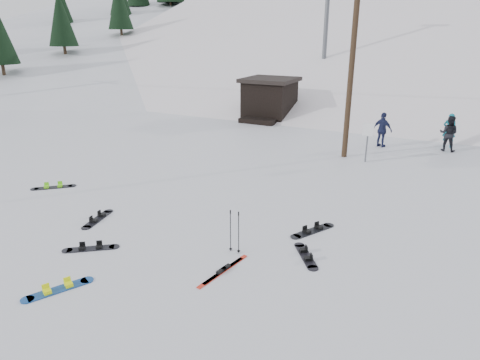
% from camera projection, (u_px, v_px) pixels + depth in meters
% --- Properties ---
extents(ground, '(200.00, 200.00, 0.00)m').
position_uv_depth(ground, '(109.00, 297.00, 9.99)').
color(ground, silver).
rests_on(ground, ground).
extents(ski_slope, '(60.00, 85.24, 65.97)m').
position_uv_depth(ski_slope, '(396.00, 163.00, 60.16)').
color(ski_slope, white).
rests_on(ski_slope, ground).
extents(ridge_left, '(47.54, 95.03, 58.38)m').
position_uv_depth(ridge_left, '(158.00, 138.00, 69.37)').
color(ridge_left, silver).
rests_on(ridge_left, ground).
extents(treeline_left, '(20.00, 64.00, 10.00)m').
position_uv_depth(treeline_left, '(129.00, 74.00, 58.11)').
color(treeline_left, black).
rests_on(treeline_left, ground).
extents(treeline_crest, '(50.00, 6.00, 10.00)m').
position_uv_depth(treeline_crest, '(427.00, 60.00, 82.12)').
color(treeline_crest, black).
rests_on(treeline_crest, ski_slope).
extents(utility_pole, '(2.00, 0.26, 9.00)m').
position_uv_depth(utility_pole, '(352.00, 57.00, 19.31)').
color(utility_pole, '#3A2819').
rests_on(utility_pole, ground).
extents(trail_sign, '(0.50, 0.09, 1.85)m').
position_uv_depth(trail_sign, '(368.00, 135.00, 19.62)').
color(trail_sign, '#595B60').
rests_on(trail_sign, ground).
extents(lift_hut, '(3.40, 4.10, 2.75)m').
position_uv_depth(lift_hut, '(269.00, 99.00, 29.24)').
color(lift_hut, black).
rests_on(lift_hut, ground).
extents(lift_tower_near, '(2.20, 0.36, 8.00)m').
position_uv_depth(lift_tower_near, '(328.00, 2.00, 34.23)').
color(lift_tower_near, '#595B60').
rests_on(lift_tower_near, ski_slope).
extents(hero_snowboard, '(0.93, 1.54, 0.12)m').
position_uv_depth(hero_snowboard, '(58.00, 289.00, 10.24)').
color(hero_snowboard, '#164792').
rests_on(hero_snowboard, ground).
extents(hero_skis, '(0.43, 1.95, 0.10)m').
position_uv_depth(hero_skis, '(223.00, 270.00, 11.03)').
color(hero_skis, '#B42112').
rests_on(hero_skis, ground).
extents(ski_poles, '(0.35, 0.09, 1.25)m').
position_uv_depth(ski_poles, '(235.00, 231.00, 11.78)').
color(ski_poles, black).
rests_on(ski_poles, ground).
extents(board_scatter_a, '(1.32, 1.07, 0.11)m').
position_uv_depth(board_scatter_a, '(91.00, 248.00, 12.14)').
color(board_scatter_a, black).
rests_on(board_scatter_a, ground).
extents(board_scatter_b, '(0.58, 1.59, 0.11)m').
position_uv_depth(board_scatter_b, '(98.00, 219.00, 14.01)').
color(board_scatter_b, black).
rests_on(board_scatter_b, ground).
extents(board_scatter_c, '(1.33, 1.24, 0.12)m').
position_uv_depth(board_scatter_c, '(53.00, 187.00, 16.80)').
color(board_scatter_c, black).
rests_on(board_scatter_c, ground).
extents(board_scatter_d, '(1.03, 1.33, 0.11)m').
position_uv_depth(board_scatter_d, '(306.00, 256.00, 11.75)').
color(board_scatter_d, black).
rests_on(board_scatter_d, ground).
extents(board_scatter_f, '(0.98, 1.55, 0.12)m').
position_uv_depth(board_scatter_f, '(313.00, 230.00, 13.20)').
color(board_scatter_f, black).
rests_on(board_scatter_f, ground).
extents(skier_teal, '(0.70, 0.51, 1.78)m').
position_uv_depth(skier_teal, '(449.00, 130.00, 22.28)').
color(skier_teal, '#0D6E82').
rests_on(skier_teal, ground).
extents(skier_dark, '(0.96, 0.79, 1.80)m').
position_uv_depth(skier_dark, '(448.00, 133.00, 21.56)').
color(skier_dark, black).
rests_on(skier_dark, ground).
extents(skier_navy, '(1.15, 0.79, 1.82)m').
position_uv_depth(skier_navy, '(382.00, 130.00, 22.29)').
color(skier_navy, '#1B2044').
rests_on(skier_navy, ground).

